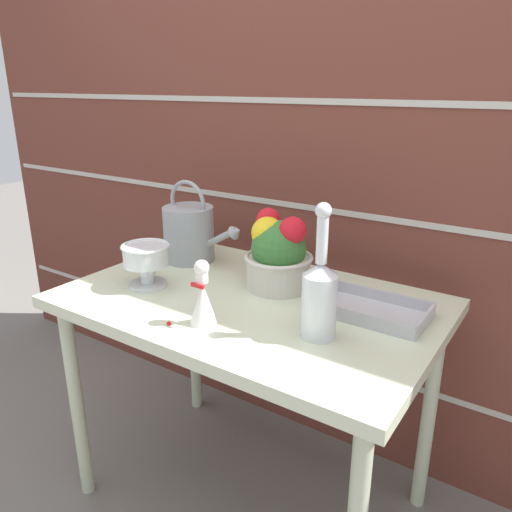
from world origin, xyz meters
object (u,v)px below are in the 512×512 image
Objects in this scene: crystal_pedestal_bowl at (146,259)px; wire_tray at (371,311)px; glass_decanter at (320,294)px; watering_can at (190,232)px; figurine_vase at (203,298)px; flower_planter at (278,254)px.

crystal_pedestal_bowl reaches higher than wire_tray.
crystal_pedestal_bowl is 0.44× the size of glass_decanter.
crystal_pedestal_bowl is 0.50× the size of wire_tray.
watering_can is 0.69m from glass_decanter.
figurine_vase is 0.46m from wire_tray.
figurine_vase is (0.31, -0.10, -0.02)m from crystal_pedestal_bowl.
glass_decanter is (0.59, 0.00, 0.03)m from crystal_pedestal_bowl.
flower_planter is (0.34, 0.22, 0.02)m from crystal_pedestal_bowl.
watering_can is at bearing 100.95° from crystal_pedestal_bowl.
glass_decanter is at bearing 20.47° from figurine_vase.
flower_planter reaches higher than crystal_pedestal_bowl.
glass_decanter is 1.14× the size of wire_tray.
crystal_pedestal_bowl is at bearing 161.78° from figurine_vase.
glass_decanter is at bearing -21.77° from watering_can.
crystal_pedestal_bowl is 0.32m from figurine_vase.
figurine_vase is (0.36, -0.36, -0.03)m from watering_can.
crystal_pedestal_bowl is (0.05, -0.26, -0.01)m from watering_can.
watering_can is 1.08× the size of wire_tray.
figurine_vase reaches higher than wire_tray.
glass_decanter reaches higher than watering_can.
crystal_pedestal_bowl is 0.68m from wire_tray.
crystal_pedestal_bowl is 0.59m from glass_decanter.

